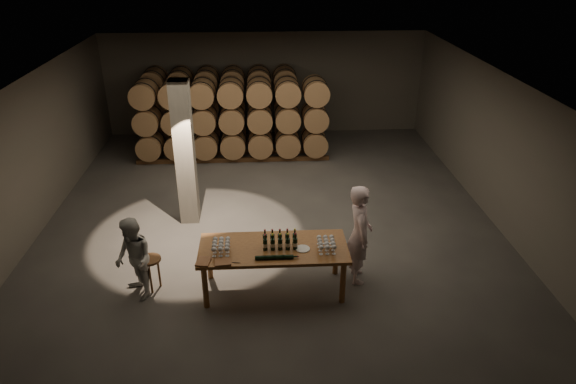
{
  "coord_description": "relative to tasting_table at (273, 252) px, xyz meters",
  "views": [
    {
      "loc": [
        -0.18,
        -10.09,
        5.73
      ],
      "look_at": [
        0.36,
        -0.75,
        1.1
      ],
      "focal_mm": 32.0,
      "sensor_mm": 36.0,
      "label": 1
    }
  ],
  "objects": [
    {
      "name": "room",
      "position": [
        -1.8,
        2.7,
        0.8
      ],
      "size": [
        12.0,
        12.0,
        12.0
      ],
      "color": "#4C4A48",
      "rests_on": "ground"
    },
    {
      "name": "tasting_table",
      "position": [
        0.0,
        0.0,
        0.0
      ],
      "size": [
        2.6,
        1.1,
        0.9
      ],
      "color": "brown",
      "rests_on": "ground"
    },
    {
      "name": "barrel_stack_back",
      "position": [
        -1.35,
        7.7,
        0.4
      ],
      "size": [
        4.7,
        0.95,
        2.31
      ],
      "color": "brown",
      "rests_on": "ground"
    },
    {
      "name": "barrel_stack_front",
      "position": [
        -0.96,
        6.3,
        0.4
      ],
      "size": [
        5.48,
        0.95,
        2.31
      ],
      "color": "brown",
      "rests_on": "ground"
    },
    {
      "name": "bottle_cluster",
      "position": [
        0.12,
        -0.01,
        0.22
      ],
      "size": [
        0.6,
        0.23,
        0.32
      ],
      "color": "black",
      "rests_on": "tasting_table"
    },
    {
      "name": "lying_bottles",
      "position": [
        0.01,
        -0.37,
        0.14
      ],
      "size": [
        0.73,
        0.07,
        0.07
      ],
      "color": "black",
      "rests_on": "tasting_table"
    },
    {
      "name": "glass_cluster_left",
      "position": [
        -0.9,
        -0.07,
        0.23
      ],
      "size": [
        0.31,
        0.42,
        0.18
      ],
      "color": "silver",
      "rests_on": "tasting_table"
    },
    {
      "name": "glass_cluster_right",
      "position": [
        0.91,
        -0.11,
        0.23
      ],
      "size": [
        0.31,
        0.42,
        0.18
      ],
      "color": "silver",
      "rests_on": "tasting_table"
    },
    {
      "name": "plate",
      "position": [
        0.51,
        -0.09,
        0.11
      ],
      "size": [
        0.25,
        0.25,
        0.01
      ],
      "primitive_type": "cylinder",
      "color": "white",
      "rests_on": "tasting_table"
    },
    {
      "name": "notebook_near",
      "position": [
        -0.85,
        -0.44,
        0.12
      ],
      "size": [
        0.29,
        0.24,
        0.03
      ],
      "primitive_type": "cube",
      "rotation": [
        0.0,
        0.0,
        0.11
      ],
      "color": "brown",
      "rests_on": "tasting_table"
    },
    {
      "name": "notebook_corner",
      "position": [
        -1.18,
        -0.39,
        0.12
      ],
      "size": [
        0.26,
        0.31,
        0.02
      ],
      "primitive_type": "cube",
      "rotation": [
        0.0,
        0.0,
        -0.16
      ],
      "color": "brown",
      "rests_on": "tasting_table"
    },
    {
      "name": "pen",
      "position": [
        -0.63,
        -0.45,
        0.11
      ],
      "size": [
        0.14,
        0.03,
        0.01
      ],
      "primitive_type": "cylinder",
      "rotation": [
        0.0,
        1.57,
        -0.16
      ],
      "color": "black",
      "rests_on": "tasting_table"
    },
    {
      "name": "stool",
      "position": [
        -2.19,
        0.15,
        -0.26
      ],
      "size": [
        0.39,
        0.39,
        0.65
      ],
      "rotation": [
        0.0,
        0.0,
        -0.02
      ],
      "color": "brown",
      "rests_on": "ground"
    },
    {
      "name": "person_man",
      "position": [
        1.56,
        0.26,
        0.16
      ],
      "size": [
        0.47,
        0.71,
        1.91
      ],
      "primitive_type": "imported",
      "rotation": [
        0.0,
        0.0,
        1.55
      ],
      "color": "silver",
      "rests_on": "ground"
    },
    {
      "name": "person_woman",
      "position": [
        -2.41,
        -0.04,
        -0.03
      ],
      "size": [
        0.89,
        0.94,
        1.53
      ],
      "primitive_type": "imported",
      "rotation": [
        0.0,
        0.0,
        -1.01
      ],
      "color": "silver",
      "rests_on": "ground"
    }
  ]
}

